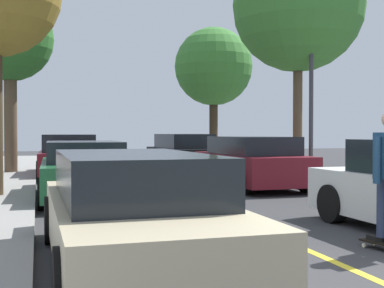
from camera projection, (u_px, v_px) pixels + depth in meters
The scene contains 10 objects.
center_line at pixel (239, 220), 8.98m from camera, with size 0.12×39.20×0.01m, color gold.
parked_car_left_nearest at pixel (132, 211), 5.80m from camera, with size 1.83×4.67×1.27m.
parked_car_left_near at pixel (84, 170), 11.90m from camera, with size 2.02×4.63×1.30m.
parked_car_left_far at pixel (68, 156), 17.72m from camera, with size 2.10×4.39×1.44m.
parked_car_right_near at pixel (251, 162), 14.36m from camera, with size 1.94×4.49×1.39m.
parked_car_right_far at pixel (183, 152), 21.04m from camera, with size 2.12×4.69×1.45m.
street_tree_left_near at pixel (10, 40), 18.15m from camera, with size 2.96×2.96×6.11m.
street_tree_right_nearest at pixel (298, 7), 15.66m from camera, with size 3.92×3.92×7.10m.
street_tree_right_near at pixel (214, 67), 23.19m from camera, with size 3.44×3.44×6.00m.
streetlamp at pixel (311, 74), 14.65m from camera, with size 0.36×0.24×5.22m.
Camera 1 is at (-3.30, -4.36, 1.50)m, focal length 49.18 mm.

